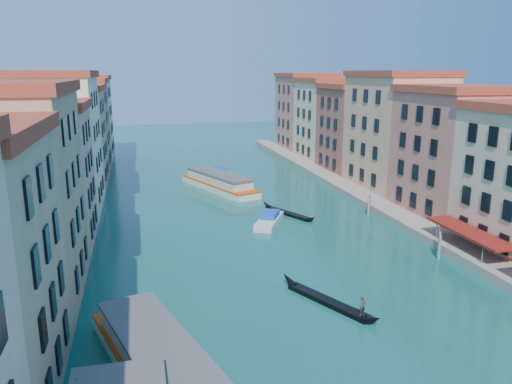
% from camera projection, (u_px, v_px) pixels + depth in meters
% --- Properties ---
extents(left_bank_palazzos, '(12.80, 128.40, 21.00)m').
position_uv_depth(left_bank_palazzos, '(49.00, 155.00, 68.57)').
color(left_bank_palazzos, beige).
rests_on(left_bank_palazzos, ground).
extents(right_bank_palazzos, '(12.80, 128.40, 21.00)m').
position_uv_depth(right_bank_palazzos, '(414.00, 141.00, 81.59)').
color(right_bank_palazzos, brown).
rests_on(right_bank_palazzos, ground).
extents(quay, '(4.00, 140.00, 1.00)m').
position_uv_depth(quay, '(366.00, 199.00, 81.95)').
color(quay, gray).
rests_on(quay, ground).
extents(mooring_poles_right, '(1.44, 54.24, 3.20)m').
position_uv_depth(mooring_poles_right, '(508.00, 285.00, 46.89)').
color(mooring_poles_right, brown).
rests_on(mooring_poles_right, ground).
extents(vaporetto_near, '(10.39, 20.84, 3.03)m').
position_uv_depth(vaporetto_near, '(162.00, 366.00, 33.76)').
color(vaporetto_near, white).
rests_on(vaporetto_near, ground).
extents(vaporetto_far, '(11.75, 20.65, 3.03)m').
position_uv_depth(vaporetto_far, '(219.00, 182.00, 90.27)').
color(vaporetto_far, silver).
rests_on(vaporetto_far, ground).
extents(gondola_fore, '(6.29, 11.42, 2.45)m').
position_uv_depth(gondola_fore, '(328.00, 300.00, 45.77)').
color(gondola_fore, black).
rests_on(gondola_fore, ground).
extents(gondola_far, '(5.99, 10.72, 1.64)m').
position_uv_depth(gondola_far, '(287.00, 212.00, 74.45)').
color(gondola_far, black).
rests_on(gondola_far, ground).
extents(motorboat_mid, '(5.97, 8.22, 1.65)m').
position_uv_depth(motorboat_mid, '(269.00, 220.00, 69.73)').
color(motorboat_mid, silver).
rests_on(motorboat_mid, ground).
extents(motorboat_far, '(4.26, 8.13, 1.61)m').
position_uv_depth(motorboat_far, '(222.00, 172.00, 102.81)').
color(motorboat_far, white).
rests_on(motorboat_far, ground).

